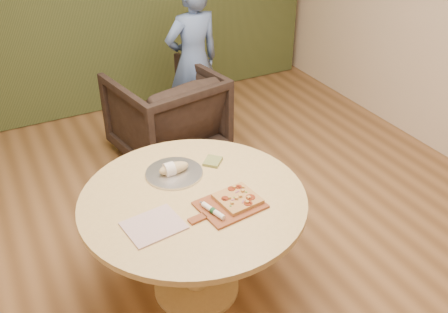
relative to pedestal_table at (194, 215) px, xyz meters
The scene contains 11 objects.
room_shell 0.84m from the pedestal_table, ahead, with size 5.04×6.04×2.84m.
pedestal_table is the anchor object (origin of this frame).
pizza_paddle 0.27m from the pedestal_table, 52.14° to the right, with size 0.46×0.32×0.01m.
flatbread_pizza 0.31m from the pedestal_table, 39.00° to the right, with size 0.24×0.24×0.04m.
cutlery_roll 0.27m from the pedestal_table, 82.06° to the right, with size 0.07×0.20×0.03m.
newspaper 0.36m from the pedestal_table, 154.21° to the right, with size 0.30×0.25×0.01m, color white.
serving_tray 0.31m from the pedestal_table, 91.23° to the left, with size 0.36×0.36×0.02m.
bread_roll 0.32m from the pedestal_table, 93.13° to the left, with size 0.19×0.09×0.09m.
green_packet 0.41m from the pedestal_table, 45.77° to the left, with size 0.12×0.10×0.02m, color #5E692F.
armchair 1.74m from the pedestal_table, 73.72° to the left, with size 0.86×0.81×0.89m, color black.
person_standing 2.10m from the pedestal_table, 65.33° to the left, with size 0.56×0.37×1.53m, color #526B9D.
Camera 1 is at (-1.19, -2.14, 2.50)m, focal length 40.00 mm.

